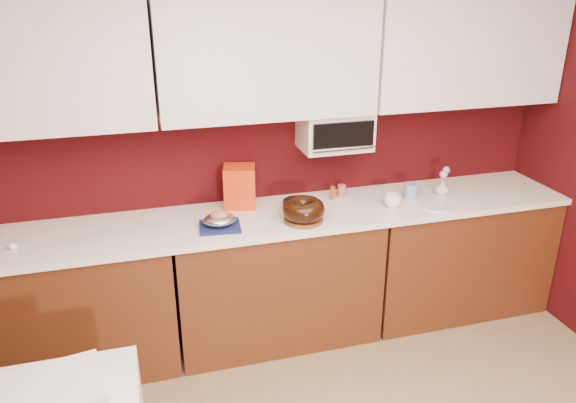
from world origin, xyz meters
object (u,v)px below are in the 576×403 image
Objects in this scene: flower_vase at (442,187)px; newspaper_stack at (53,399)px; pandoro_box at (240,186)px; blue_jar at (411,191)px; toaster_oven at (335,130)px; coffee_mug at (393,199)px; bundt_cake at (304,209)px; foil_ham_nest at (220,220)px.

flower_vase is 0.31× the size of newspaper_stack.
blue_jar is (1.14, -0.19, -0.08)m from pandoro_box.
toaster_oven reaches higher than coffee_mug.
toaster_oven is 1.20× the size of newspaper_stack.
pandoro_box reaches higher than flower_vase.
foil_ham_nest is (-0.51, 0.05, -0.03)m from bundt_cake.
flower_vase is at bearing 4.43° from foil_ham_nest.
blue_jar reaches higher than coffee_mug.
pandoro_box is (-0.33, 0.35, 0.06)m from bundt_cake.
pandoro_box is 2.55× the size of blue_jar.
toaster_oven is 0.67m from blue_jar.
coffee_mug is 0.91× the size of flower_vase.
newspaper_stack is (-2.41, -1.30, -0.14)m from flower_vase.
foil_ham_nest is 1.57m from flower_vase.
bundt_cake reaches higher than newspaper_stack.
coffee_mug is 0.43m from flower_vase.
foil_ham_nest is 1.46m from newspaper_stack.
toaster_oven is at bearing 41.20° from newspaper_stack.
flower_vase is (0.42, 0.10, 0.01)m from coffee_mug.
newspaper_stack is (-1.03, -1.48, -0.22)m from pandoro_box.
bundt_cake is 1.35× the size of foil_ham_nest.
bundt_cake reaches higher than coffee_mug.
pandoro_box is at bearing 132.85° from bundt_cake.
coffee_mug is at bearing 31.15° from newspaper_stack.
toaster_oven is at bearing 162.60° from blue_jar.
pandoro_box is 1.39m from flower_vase.
coffee_mug reaches higher than newspaper_stack.
toaster_oven is 0.96m from foil_ham_nest.
coffee_mug is at bearing 6.01° from bundt_cake.
toaster_oven is 4.34× the size of coffee_mug.
toaster_oven is 1.71× the size of bundt_cake.
blue_jar is (0.50, -0.16, -0.42)m from toaster_oven.
flower_vase is (1.05, 0.17, -0.02)m from bundt_cake.
toaster_oven is 0.72m from pandoro_box.
pandoro_box is 2.39× the size of flower_vase.
bundt_cake reaches higher than foil_ham_nest.
bundt_cake is at bearing -34.22° from pandoro_box.
foil_ham_nest is at bearing -174.99° from blue_jar.
flower_vase is (1.56, 0.12, 0.00)m from foil_ham_nest.
bundt_cake is 2.45× the size of blue_jar.
bundt_cake is 0.63m from coffee_mug.
coffee_mug is 0.28× the size of newspaper_stack.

